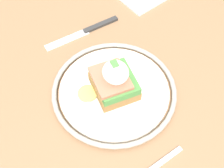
# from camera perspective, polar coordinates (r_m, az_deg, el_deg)

# --- Properties ---
(dining_table) EXTENTS (0.97, 0.75, 0.76)m
(dining_table) POSITION_cam_1_polar(r_m,az_deg,el_deg) (0.73, 1.09, -8.62)
(dining_table) COLOR #846042
(dining_table) RESTS_ON ground_plane
(plate) EXTENTS (0.25, 0.25, 0.02)m
(plate) POSITION_cam_1_polar(r_m,az_deg,el_deg) (0.62, 0.00, -1.42)
(plate) COLOR silver
(plate) RESTS_ON dining_table
(sandwich) EXTENTS (0.09, 0.11, 0.08)m
(sandwich) POSITION_cam_1_polar(r_m,az_deg,el_deg) (0.59, 0.14, 0.50)
(sandwich) COLOR olive
(sandwich) RESTS_ON plate
(knife) EXTENTS (0.04, 0.18, 0.01)m
(knife) POSITION_cam_1_polar(r_m,az_deg,el_deg) (0.73, -4.39, 9.76)
(knife) COLOR #2D2D2D
(knife) RESTS_ON dining_table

